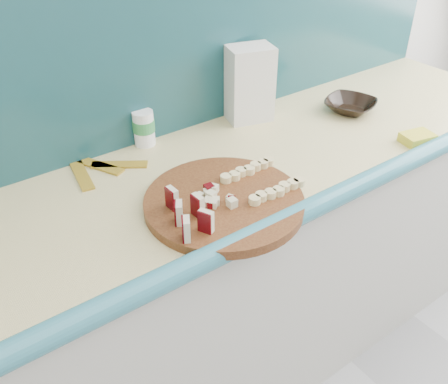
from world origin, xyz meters
TOP-DOWN VIEW (x-y plane):
  - kitchen_counter at (0.10, 1.50)m, footprint 2.20×0.63m
  - backsplash at (0.10, 1.79)m, footprint 2.20×0.02m
  - cutting_board at (-0.13, 1.34)m, footprint 0.42×0.42m
  - apple_wedges at (-0.26, 1.31)m, footprint 0.09×0.16m
  - apple_chunks at (-0.15, 1.34)m, footprint 0.07×0.06m
  - banana_slices at (0.00, 1.34)m, footprint 0.18×0.16m
  - brown_bowl at (0.58, 1.54)m, footprint 0.23×0.23m
  - flour_bag at (0.25, 1.71)m, footprint 0.17×0.14m
  - canister at (-0.13, 1.76)m, footprint 0.07×0.07m
  - sponge at (0.58, 1.26)m, footprint 0.11×0.09m
  - banana_peel at (-0.31, 1.70)m, footprint 0.22×0.19m

SIDE VIEW (x-z plane):
  - kitchen_counter at x=0.10m, z-range 0.00..0.91m
  - banana_peel at x=-0.31m, z-range 0.91..0.92m
  - cutting_board at x=-0.13m, z-range 0.91..0.94m
  - sponge at x=0.58m, z-range 0.91..0.94m
  - brown_bowl at x=0.58m, z-range 0.91..0.95m
  - banana_slices at x=0.00m, z-range 0.94..0.95m
  - apple_chunks at x=-0.15m, z-range 0.94..0.96m
  - apple_wedges at x=-0.26m, z-range 0.94..0.99m
  - canister at x=-0.13m, z-range 0.91..1.02m
  - flour_bag at x=0.25m, z-range 0.91..1.16m
  - backsplash at x=0.10m, z-range 0.91..1.41m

